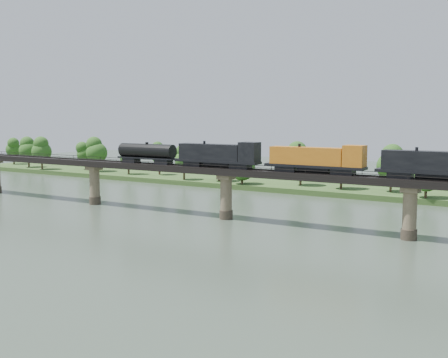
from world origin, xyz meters
The scene contains 6 objects.
ground centered at (0.00, 0.00, 0.00)m, with size 400.00×400.00×0.00m, color #324034.
far_bank centered at (0.00, 85.00, 0.80)m, with size 300.00×24.00×1.60m, color #2D4B1E.
bridge centered at (0.00, 30.00, 5.46)m, with size 236.00×30.00×11.50m.
bridge_superstructure centered at (0.00, 30.00, 11.79)m, with size 220.00×4.90×0.75m.
far_treeline centered at (-8.21, 80.52, 8.83)m, with size 289.06×17.54×13.60m.
freight_train centered at (13.28, 30.00, 14.31)m, with size 85.40×3.33×5.88m.
Camera 1 is at (64.05, -76.01, 23.36)m, focal length 45.00 mm.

